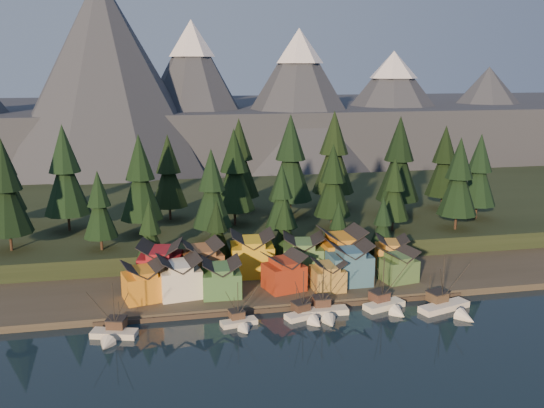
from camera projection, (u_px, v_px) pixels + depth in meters
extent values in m
plane|color=black|center=(305.00, 341.00, 114.63)|extent=(500.00, 500.00, 0.00)
cube|color=#383429|center=(265.00, 269.00, 152.63)|extent=(400.00, 50.00, 1.50)
cube|color=black|center=(236.00, 214.00, 199.84)|extent=(420.00, 100.00, 6.00)
cube|color=#3F332D|center=(286.00, 306.00, 130.26)|extent=(80.00, 4.00, 1.00)
cube|color=#3F4551|center=(197.00, 130.00, 340.27)|extent=(560.00, 160.00, 30.00)
cone|color=#3F4551|center=(105.00, 79.00, 267.41)|extent=(100.00, 100.00, 90.00)
cone|color=#3F4551|center=(193.00, 96.00, 294.48)|extent=(80.00, 80.00, 72.00)
cone|color=white|center=(191.00, 38.00, 288.32)|extent=(22.40, 22.40, 17.28)
cone|color=#3F4551|center=(299.00, 101.00, 293.31)|extent=(84.00, 84.00, 68.00)
cone|color=white|center=(299.00, 46.00, 287.49)|extent=(23.52, 23.52, 16.32)
cone|color=#3F4551|center=(392.00, 107.00, 320.52)|extent=(92.00, 92.00, 58.00)
cone|color=white|center=(394.00, 65.00, 315.56)|extent=(25.76, 25.76, 13.92)
cone|color=#3F4551|center=(486.00, 112.00, 340.85)|extent=(88.00, 88.00, 50.00)
cube|color=beige|center=(114.00, 335.00, 116.58)|extent=(9.26, 5.43, 1.68)
cone|color=beige|center=(106.00, 346.00, 111.93)|extent=(3.85, 3.73, 3.16)
cube|color=black|center=(114.00, 338.00, 116.72)|extent=(9.48, 5.54, 0.37)
cube|color=#453225|center=(116.00, 323.00, 117.77)|extent=(4.10, 3.96, 1.89)
cube|color=black|center=(116.00, 318.00, 117.53)|extent=(4.36, 4.22, 0.21)
cylinder|color=black|center=(113.00, 307.00, 115.86)|extent=(0.19, 0.19, 9.47)
cylinder|color=black|center=(119.00, 313.00, 119.19)|extent=(0.15, 0.15, 4.63)
cube|color=beige|center=(239.00, 323.00, 121.86)|extent=(7.66, 3.92, 1.40)
cone|color=beige|center=(246.00, 331.00, 118.24)|extent=(3.04, 2.93, 2.63)
cube|color=black|center=(239.00, 326.00, 121.98)|extent=(7.85, 4.00, 0.31)
cube|color=brown|center=(237.00, 315.00, 122.76)|extent=(3.24, 3.10, 1.58)
cube|color=black|center=(237.00, 311.00, 122.56)|extent=(3.44, 3.30, 0.18)
cylinder|color=black|center=(238.00, 301.00, 121.22)|extent=(0.16, 0.16, 7.88)
cylinder|color=black|center=(234.00, 306.00, 123.85)|extent=(0.12, 0.12, 3.85)
cube|color=white|center=(304.00, 316.00, 125.30)|extent=(8.78, 5.33, 1.58)
cone|color=white|center=(317.00, 324.00, 121.45)|extent=(3.68, 3.59, 2.96)
cube|color=black|center=(304.00, 319.00, 125.43)|extent=(8.99, 5.44, 0.34)
cube|color=#422E23|center=(301.00, 307.00, 126.24)|extent=(3.90, 3.78, 1.77)
cube|color=black|center=(301.00, 302.00, 126.02)|extent=(4.15, 4.02, 0.20)
cylinder|color=black|center=(303.00, 292.00, 124.56)|extent=(0.18, 0.18, 8.87)
cylinder|color=black|center=(296.00, 298.00, 127.39)|extent=(0.14, 0.14, 4.34)
cube|color=beige|center=(323.00, 312.00, 127.17)|extent=(10.31, 3.47, 1.69)
cone|color=beige|center=(331.00, 323.00, 121.78)|extent=(3.27, 3.58, 3.16)
cube|color=black|center=(323.00, 315.00, 127.31)|extent=(10.56, 3.53, 0.37)
cube|color=#4D3529|center=(321.00, 302.00, 128.59)|extent=(3.47, 3.26, 1.90)
cube|color=black|center=(321.00, 297.00, 128.36)|extent=(3.68, 3.48, 0.21)
cylinder|color=black|center=(323.00, 286.00, 126.52)|extent=(0.19, 0.19, 9.49)
cylinder|color=black|center=(319.00, 291.00, 130.29)|extent=(0.15, 0.15, 4.64)
cube|color=white|center=(384.00, 306.00, 130.23)|extent=(9.68, 5.91, 1.76)
cone|color=white|center=(399.00, 314.00, 125.99)|extent=(4.09, 3.96, 3.31)
cube|color=black|center=(384.00, 309.00, 130.38)|extent=(9.90, 6.03, 0.39)
cube|color=brown|center=(379.00, 296.00, 131.26)|extent=(4.36, 4.22, 1.99)
cube|color=black|center=(380.00, 292.00, 131.02)|extent=(4.64, 4.50, 0.22)
cylinder|color=black|center=(383.00, 280.00, 129.40)|extent=(0.20, 0.20, 9.93)
cylinder|color=black|center=(374.00, 287.00, 132.52)|extent=(0.15, 0.15, 4.85)
cube|color=white|center=(444.00, 308.00, 129.36)|extent=(12.25, 6.69, 1.81)
cone|color=white|center=(467.00, 319.00, 123.84)|extent=(4.42, 4.84, 3.40)
cube|color=black|center=(444.00, 311.00, 129.51)|extent=(12.54, 6.83, 0.40)
cube|color=brown|center=(437.00, 297.00, 130.81)|extent=(4.46, 4.31, 2.04)
cube|color=black|center=(438.00, 292.00, 130.55)|extent=(4.74, 4.59, 0.23)
cylinder|color=black|center=(443.00, 281.00, 128.64)|extent=(0.20, 0.20, 10.19)
cylinder|color=black|center=(430.00, 286.00, 132.54)|extent=(0.16, 0.16, 4.98)
cube|color=orange|center=(144.00, 287.00, 130.63)|extent=(9.81, 9.03, 5.74)
cube|color=orange|center=(143.00, 271.00, 129.86)|extent=(6.11, 8.03, 1.17)
cube|color=white|center=(180.00, 282.00, 132.51)|extent=(9.77, 8.95, 6.32)
cube|color=white|center=(179.00, 266.00, 131.66)|extent=(5.85, 8.23, 1.23)
cube|color=#3C6D3B|center=(221.00, 283.00, 133.20)|extent=(8.52, 7.99, 5.54)
cube|color=#3C6D3B|center=(221.00, 268.00, 132.44)|extent=(4.78, 7.73, 1.17)
cube|color=maroon|center=(284.00, 277.00, 136.58)|extent=(9.77, 9.08, 5.78)
cube|color=maroon|center=(284.00, 262.00, 135.80)|extent=(6.17, 8.00, 1.15)
cube|color=#B18B3E|center=(328.00, 279.00, 136.65)|extent=(7.07, 7.07, 4.92)
cube|color=#B18B3E|center=(328.00, 266.00, 135.99)|extent=(3.97, 6.85, 0.97)
cube|color=#35627D|center=(349.00, 269.00, 140.29)|extent=(9.48, 8.00, 6.97)
cube|color=#35627D|center=(350.00, 252.00, 139.36)|extent=(5.23, 7.82, 1.33)
cube|color=#466C3A|center=(398.00, 270.00, 142.13)|extent=(8.65, 7.89, 5.21)
cube|color=#466C3A|center=(399.00, 257.00, 141.43)|extent=(5.27, 7.14, 1.06)
cube|color=maroon|center=(161.00, 270.00, 138.75)|extent=(10.80, 9.95, 7.35)
cube|color=maroon|center=(160.00, 252.00, 137.77)|extent=(6.58, 9.03, 1.33)
cube|color=brown|center=(202.00, 267.00, 141.05)|extent=(9.82, 9.35, 7.13)
cube|color=brown|center=(202.00, 250.00, 140.11)|extent=(5.89, 8.65, 1.23)
cube|color=gold|center=(252.00, 260.00, 145.94)|extent=(10.60, 9.22, 7.49)
cube|color=gold|center=(252.00, 242.00, 144.94)|extent=(6.10, 8.71, 1.40)
cube|color=#4A7640|center=(303.00, 260.00, 147.10)|extent=(10.84, 9.51, 6.73)
cube|color=#4A7640|center=(303.00, 244.00, 146.20)|extent=(6.60, 8.55, 1.34)
cube|color=orange|center=(341.00, 257.00, 147.52)|extent=(10.53, 9.45, 7.87)
cube|color=orange|center=(342.00, 238.00, 146.48)|extent=(5.97, 9.06, 1.42)
cube|color=#C58832|center=(391.00, 257.00, 149.93)|extent=(8.86, 8.51, 6.03)
cube|color=#C58832|center=(392.00, 244.00, 149.14)|extent=(5.58, 7.59, 1.04)
cylinder|color=#332319|center=(11.00, 241.00, 150.17)|extent=(0.70, 0.70, 4.78)
cone|color=black|center=(7.00, 200.00, 147.83)|extent=(11.70, 11.70, 16.48)
cone|color=black|center=(3.00, 166.00, 145.92)|extent=(7.97, 7.97, 11.96)
cylinder|color=#332319|center=(69.00, 222.00, 167.75)|extent=(0.70, 0.70, 5.20)
cone|color=black|center=(66.00, 182.00, 165.21)|extent=(12.72, 12.72, 17.92)
cone|color=black|center=(63.00, 148.00, 163.13)|extent=(8.67, 8.67, 13.01)
cylinder|color=#332319|center=(102.00, 243.00, 150.82)|extent=(0.70, 0.70, 3.53)
cone|color=black|center=(100.00, 213.00, 149.10)|extent=(8.62, 8.62, 12.14)
cone|color=black|center=(98.00, 188.00, 147.69)|extent=(5.88, 5.88, 8.81)
cylinder|color=#332319|center=(143.00, 226.00, 164.09)|extent=(0.70, 0.70, 4.81)
cone|color=black|center=(141.00, 188.00, 161.74)|extent=(11.77, 11.77, 16.58)
cone|color=black|center=(139.00, 157.00, 159.81)|extent=(8.02, 8.02, 12.04)
cylinder|color=#332319|center=(170.00, 212.00, 180.02)|extent=(0.70, 0.70, 4.48)
cone|color=black|center=(169.00, 180.00, 177.83)|extent=(10.96, 10.96, 15.44)
cone|color=black|center=(168.00, 153.00, 176.03)|extent=(7.47, 7.47, 11.20)
cylinder|color=#332319|center=(213.00, 233.00, 158.15)|extent=(0.70, 0.70, 4.29)
cone|color=black|center=(212.00, 198.00, 156.05)|extent=(10.48, 10.48, 14.77)
cone|color=black|center=(211.00, 169.00, 154.34)|extent=(7.15, 7.15, 10.72)
cylinder|color=#332319|center=(235.00, 217.00, 173.97)|extent=(0.70, 0.70, 4.89)
cone|color=black|center=(234.00, 180.00, 171.58)|extent=(11.96, 11.96, 16.85)
cone|color=black|center=(234.00, 150.00, 169.62)|extent=(8.15, 8.15, 12.23)
cylinder|color=#332319|center=(282.00, 233.00, 159.86)|extent=(0.70, 0.70, 3.52)
cone|color=black|center=(282.00, 205.00, 158.14)|extent=(8.61, 8.61, 12.13)
cone|color=black|center=(282.00, 181.00, 156.73)|extent=(5.87, 5.87, 8.81)
cylinder|color=#332319|center=(290.00, 207.00, 184.12)|extent=(0.70, 0.70, 5.45)
cone|color=black|center=(290.00, 169.00, 181.46)|extent=(13.31, 13.31, 18.76)
cone|color=black|center=(291.00, 137.00, 179.28)|extent=(9.08, 9.08, 13.62)
cylinder|color=#332319|center=(332.00, 222.00, 169.61)|extent=(0.70, 0.70, 4.24)
cone|color=black|center=(333.00, 190.00, 167.54)|extent=(10.36, 10.36, 14.59)
cone|color=black|center=(333.00, 163.00, 165.85)|extent=(7.06, 7.06, 10.59)
cylinder|color=#332319|center=(333.00, 199.00, 194.90)|extent=(0.70, 0.70, 5.48)
cone|color=black|center=(334.00, 163.00, 192.22)|extent=(13.40, 13.40, 18.88)
cone|color=black|center=(334.00, 132.00, 190.03)|extent=(9.13, 9.13, 13.70)
cylinder|color=#332319|center=(392.00, 224.00, 168.05)|extent=(0.70, 0.70, 3.62)
cone|color=black|center=(394.00, 197.00, 166.28)|extent=(8.86, 8.86, 12.48)
cone|color=black|center=(395.00, 174.00, 164.83)|extent=(6.04, 6.04, 9.06)
cylinder|color=#332319|center=(397.00, 207.00, 184.70)|extent=(0.70, 0.70, 5.34)
cone|color=black|center=(398.00, 170.00, 182.10)|extent=(13.05, 13.05, 18.38)
cone|color=black|center=(400.00, 138.00, 179.96)|extent=(8.90, 8.90, 13.34)
cylinder|color=#332319|center=(456.00, 221.00, 169.58)|extent=(0.70, 0.70, 4.55)
cone|color=black|center=(458.00, 187.00, 167.36)|extent=(11.12, 11.12, 15.68)
cone|color=black|center=(460.00, 158.00, 165.54)|extent=(7.58, 7.58, 11.38)
cylinder|color=#332319|center=(442.00, 201.00, 194.04)|extent=(0.70, 0.70, 4.68)
cone|color=black|center=(444.00, 170.00, 191.75)|extent=(11.45, 11.45, 16.13)
cone|color=black|center=(445.00, 144.00, 189.88)|extent=(7.81, 7.81, 11.71)
cylinder|color=#332319|center=(240.00, 203.00, 190.95)|extent=(0.70, 0.70, 5.12)
cone|color=black|center=(239.00, 168.00, 188.45)|extent=(12.52, 12.52, 17.64)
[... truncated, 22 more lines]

